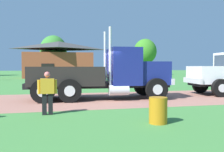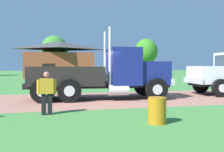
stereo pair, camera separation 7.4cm
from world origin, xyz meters
TOP-DOWN VIEW (x-y plane):
  - ground_plane at (0.00, 0.00)m, footprint 200.00×200.00m
  - dirt_track at (0.00, 0.00)m, footprint 120.00×6.37m
  - truck_foreground_white at (0.58, 0.10)m, footprint 7.75×2.94m
  - visitor_by_barrel at (-2.21, -3.74)m, footprint 0.68×0.28m
  - visitor_far_side at (4.47, 4.96)m, footprint 0.46×0.61m
  - steel_barrel at (1.13, -5.91)m, footprint 0.56×0.56m
  - shed_building at (-1.45, 27.42)m, footprint 11.14×7.08m
  - tree_mid at (-2.35, 31.56)m, footprint 4.65×4.65m
  - tree_right at (16.27, 35.50)m, footprint 4.76×4.76m

SIDE VIEW (x-z plane):
  - ground_plane at x=0.00m, z-range 0.00..0.00m
  - dirt_track at x=0.00m, z-range 0.00..0.01m
  - steel_barrel at x=1.13m, z-range 0.00..0.80m
  - visitor_by_barrel at x=-2.21m, z-range 0.07..1.62m
  - visitor_far_side at x=4.47m, z-range 0.07..1.66m
  - truck_foreground_white at x=0.58m, z-range -0.59..3.15m
  - shed_building at x=-1.45m, z-range -0.10..5.71m
  - tree_mid at x=-2.35m, z-range 1.05..8.29m
  - tree_right at x=16.27m, z-range 1.14..8.69m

